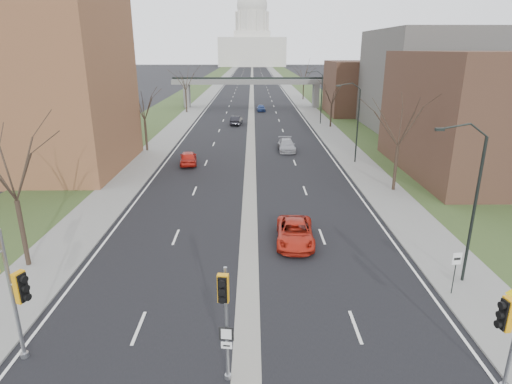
{
  "coord_description": "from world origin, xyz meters",
  "views": [
    {
      "loc": [
        0.28,
        -14.69,
        12.21
      ],
      "look_at": [
        0.46,
        9.23,
        4.18
      ],
      "focal_mm": 30.0,
      "sensor_mm": 36.0,
      "label": 1
    }
  ],
  "objects_px": {
    "car_right_mid": "(286,145)",
    "car_left_far": "(236,120)",
    "car_left_near": "(188,158)",
    "signal_pole_median": "(225,308)",
    "car_right_near": "(295,233)",
    "car_right_far": "(261,108)",
    "speed_limit_sign": "(456,266)",
    "signal_pole_left": "(8,280)",
    "warning_sign": "(512,299)"
  },
  "relations": [
    {
      "from": "signal_pole_left",
      "to": "car_right_near",
      "type": "xyz_separation_m",
      "value": [
        12.19,
        11.31,
        -3.08
      ]
    },
    {
      "from": "car_right_near",
      "to": "car_right_mid",
      "type": "relative_size",
      "value": 1.04
    },
    {
      "from": "car_left_near",
      "to": "warning_sign",
      "type": "bearing_deg",
      "value": 115.97
    },
    {
      "from": "speed_limit_sign",
      "to": "signal_pole_left",
      "type": "bearing_deg",
      "value": -174.95
    },
    {
      "from": "car_right_mid",
      "to": "car_left_far",
      "type": "bearing_deg",
      "value": 108.5
    },
    {
      "from": "car_left_near",
      "to": "car_right_far",
      "type": "distance_m",
      "value": 43.42
    },
    {
      "from": "signal_pole_left",
      "to": "warning_sign",
      "type": "height_order",
      "value": "signal_pole_left"
    },
    {
      "from": "car_right_near",
      "to": "car_right_mid",
      "type": "bearing_deg",
      "value": 90.2
    },
    {
      "from": "speed_limit_sign",
      "to": "car_right_far",
      "type": "xyz_separation_m",
      "value": [
        -8.61,
        69.31,
        -1.04
      ]
    },
    {
      "from": "car_right_far",
      "to": "speed_limit_sign",
      "type": "bearing_deg",
      "value": -86.24
    },
    {
      "from": "warning_sign",
      "to": "car_right_mid",
      "type": "height_order",
      "value": "warning_sign"
    },
    {
      "from": "speed_limit_sign",
      "to": "car_left_far",
      "type": "bearing_deg",
      "value": 95.14
    },
    {
      "from": "car_left_far",
      "to": "speed_limit_sign",
      "type": "bearing_deg",
      "value": 110.21
    },
    {
      "from": "car_left_near",
      "to": "signal_pole_median",
      "type": "bearing_deg",
      "value": 93.34
    },
    {
      "from": "warning_sign",
      "to": "car_right_far",
      "type": "bearing_deg",
      "value": 114.14
    },
    {
      "from": "signal_pole_left",
      "to": "car_left_near",
      "type": "bearing_deg",
      "value": 108.09
    },
    {
      "from": "signal_pole_median",
      "to": "car_right_near",
      "type": "xyz_separation_m",
      "value": [
        3.79,
        12.59,
        -2.67
      ]
    },
    {
      "from": "car_right_near",
      "to": "signal_pole_median",
      "type": "bearing_deg",
      "value": -103.46
    },
    {
      "from": "signal_pole_median",
      "to": "car_left_far",
      "type": "xyz_separation_m",
      "value": [
        -1.74,
        59.15,
        -2.65
      ]
    },
    {
      "from": "signal_pole_left",
      "to": "car_right_mid",
      "type": "bearing_deg",
      "value": 92.5
    },
    {
      "from": "signal_pole_median",
      "to": "car_right_far",
      "type": "bearing_deg",
      "value": 94.54
    },
    {
      "from": "signal_pole_median",
      "to": "speed_limit_sign",
      "type": "relative_size",
      "value": 2.08
    },
    {
      "from": "signal_pole_left",
      "to": "car_left_far",
      "type": "relative_size",
      "value": 1.29
    },
    {
      "from": "signal_pole_median",
      "to": "speed_limit_sign",
      "type": "height_order",
      "value": "signal_pole_median"
    },
    {
      "from": "warning_sign",
      "to": "car_right_near",
      "type": "height_order",
      "value": "warning_sign"
    },
    {
      "from": "car_left_near",
      "to": "car_right_near",
      "type": "relative_size",
      "value": 0.87
    },
    {
      "from": "car_left_far",
      "to": "car_right_far",
      "type": "height_order",
      "value": "car_left_far"
    },
    {
      "from": "warning_sign",
      "to": "car_right_near",
      "type": "bearing_deg",
      "value": 152.05
    },
    {
      "from": "signal_pole_median",
      "to": "car_right_near",
      "type": "height_order",
      "value": "signal_pole_median"
    },
    {
      "from": "car_right_mid",
      "to": "speed_limit_sign",
      "type": "bearing_deg",
      "value": -80.73
    },
    {
      "from": "car_left_near",
      "to": "car_right_near",
      "type": "bearing_deg",
      "value": 108.81
    },
    {
      "from": "signal_pole_left",
      "to": "car_right_far",
      "type": "xyz_separation_m",
      "value": [
        11.14,
        74.15,
        -3.11
      ]
    },
    {
      "from": "speed_limit_sign",
      "to": "signal_pole_median",
      "type": "bearing_deg",
      "value": -160.39
    },
    {
      "from": "car_right_near",
      "to": "car_right_far",
      "type": "relative_size",
      "value": 1.28
    },
    {
      "from": "signal_pole_left",
      "to": "car_left_far",
      "type": "height_order",
      "value": "signal_pole_left"
    },
    {
      "from": "signal_pole_median",
      "to": "car_left_near",
      "type": "relative_size",
      "value": 1.08
    },
    {
      "from": "car_left_near",
      "to": "car_right_mid",
      "type": "relative_size",
      "value": 0.9
    },
    {
      "from": "warning_sign",
      "to": "car_right_far",
      "type": "relative_size",
      "value": 0.44
    },
    {
      "from": "speed_limit_sign",
      "to": "warning_sign",
      "type": "distance_m",
      "value": 2.89
    },
    {
      "from": "car_left_near",
      "to": "speed_limit_sign",
      "type": "bearing_deg",
      "value": 115.9
    },
    {
      "from": "signal_pole_median",
      "to": "warning_sign",
      "type": "height_order",
      "value": "signal_pole_median"
    },
    {
      "from": "car_right_mid",
      "to": "car_right_far",
      "type": "xyz_separation_m",
      "value": [
        -2.51,
        35.96,
        -0.04
      ]
    },
    {
      "from": "car_left_far",
      "to": "car_right_near",
      "type": "bearing_deg",
      "value": 103.12
    },
    {
      "from": "signal_pole_left",
      "to": "car_left_far",
      "type": "bearing_deg",
      "value": 105.61
    },
    {
      "from": "signal_pole_median",
      "to": "car_right_mid",
      "type": "xyz_separation_m",
      "value": [
        5.26,
        39.47,
        -2.66
      ]
    },
    {
      "from": "signal_pole_median",
      "to": "car_left_near",
      "type": "distance_m",
      "value": 33.6
    },
    {
      "from": "car_right_mid",
      "to": "car_right_far",
      "type": "bearing_deg",
      "value": 92.91
    },
    {
      "from": "car_right_mid",
      "to": "car_right_far",
      "type": "relative_size",
      "value": 1.24
    },
    {
      "from": "warning_sign",
      "to": "car_left_near",
      "type": "distance_m",
      "value": 34.87
    },
    {
      "from": "car_right_far",
      "to": "car_right_mid",
      "type": "bearing_deg",
      "value": -89.32
    }
  ]
}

